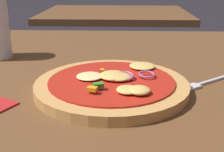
% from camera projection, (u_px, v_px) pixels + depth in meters
% --- Properties ---
extents(dining_table, '(1.30, 1.09, 0.03)m').
position_uv_depth(dining_table, '(105.00, 95.00, 0.54)').
color(dining_table, brown).
rests_on(dining_table, ground).
extents(pizza, '(0.27, 0.27, 0.03)m').
position_uv_depth(pizza, '(112.00, 85.00, 0.52)').
color(pizza, tan).
rests_on(pizza, dining_table).
extents(fork, '(0.14, 0.11, 0.01)m').
position_uv_depth(fork, '(206.00, 83.00, 0.55)').
color(fork, silver).
rests_on(fork, dining_table).
extents(background_table, '(0.76, 0.58, 0.03)m').
position_uv_depth(background_table, '(115.00, 14.00, 1.57)').
color(background_table, brown).
rests_on(background_table, ground).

